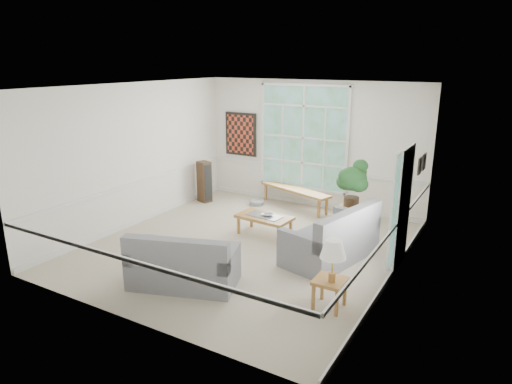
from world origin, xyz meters
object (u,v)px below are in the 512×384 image
Objects in this scene: end_table at (348,220)px; side_table at (329,293)px; loveseat_front at (184,258)px; coffee_table at (264,225)px; loveseat_right at (331,233)px.

end_table is 1.12× the size of side_table.
loveseat_front reaches higher than end_table.
loveseat_front is 1.50× the size of coffee_table.
loveseat_right is 1.74m from side_table.
side_table reaches higher than coffee_table.
end_table is (-0.17, 1.46, -0.25)m from loveseat_right.
loveseat_right reaches higher than loveseat_front.
end_table is at bearing 110.21° from loveseat_right.
side_table is at bearing -75.65° from end_table.
loveseat_right is 1.11× the size of loveseat_front.
end_table is 3.17m from side_table.
coffee_table is at bearing 137.42° from side_table.
loveseat_front reaches higher than side_table.
loveseat_front is (-1.64, -2.08, -0.05)m from loveseat_right.
coffee_table is at bearing -142.64° from end_table.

